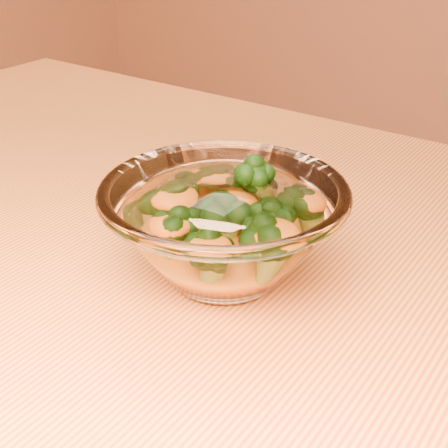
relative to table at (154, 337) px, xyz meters
The scene contains 4 objects.
table is the anchor object (origin of this frame).
glass_bowl 0.16m from the table, ahead, with size 0.19×0.19×0.09m.
cheese_sauce 0.15m from the table, ahead, with size 0.09×0.09×0.03m, color orange.
broccoli_heap 0.17m from the table, ahead, with size 0.13×0.12×0.07m.
Camera 1 is at (0.33, -0.35, 1.04)m, focal length 50.00 mm.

